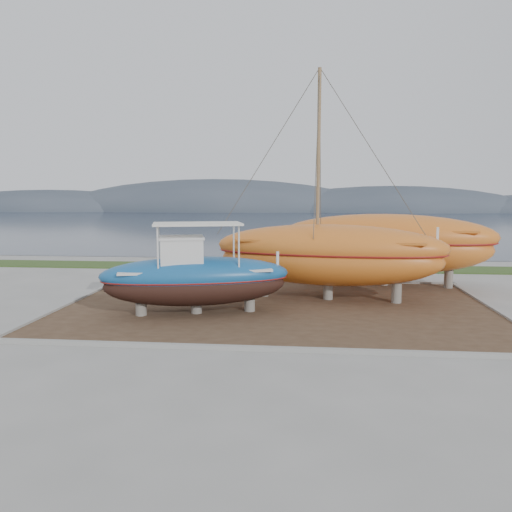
# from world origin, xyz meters

# --- Properties ---
(ground) EXTENTS (140.00, 140.00, 0.00)m
(ground) POSITION_xyz_m (0.00, 0.00, 0.00)
(ground) COLOR gray
(ground) RESTS_ON ground
(dirt_patch) EXTENTS (18.00, 12.00, 0.06)m
(dirt_patch) POSITION_xyz_m (0.00, 4.00, 0.03)
(dirt_patch) COLOR #422D1E
(dirt_patch) RESTS_ON ground
(curb_frame) EXTENTS (18.60, 12.60, 0.15)m
(curb_frame) POSITION_xyz_m (0.00, 4.00, 0.07)
(curb_frame) COLOR gray
(curb_frame) RESTS_ON ground
(grass_strip) EXTENTS (44.00, 3.00, 0.08)m
(grass_strip) POSITION_xyz_m (0.00, 15.50, 0.04)
(grass_strip) COLOR #284219
(grass_strip) RESTS_ON ground
(sea) EXTENTS (260.00, 100.00, 0.04)m
(sea) POSITION_xyz_m (0.00, 70.00, 0.00)
(sea) COLOR #1B2537
(sea) RESTS_ON ground
(mountain_ridge) EXTENTS (200.00, 36.00, 20.00)m
(mountain_ridge) POSITION_xyz_m (0.00, 125.00, 0.00)
(mountain_ridge) COLOR #333D49
(mountain_ridge) RESTS_ON ground
(blue_caique) EXTENTS (7.94, 4.27, 3.66)m
(blue_caique) POSITION_xyz_m (-3.17, 2.36, 1.89)
(blue_caique) COLOR #175490
(blue_caique) RESTS_ON dirt_patch
(white_dinghy) EXTENTS (4.21, 1.95, 1.22)m
(white_dinghy) POSITION_xyz_m (-5.41, 6.37, 0.67)
(white_dinghy) COLOR silver
(white_dinghy) RESTS_ON dirt_patch
(orange_sailboat) EXTENTS (10.83, 4.58, 10.29)m
(orange_sailboat) POSITION_xyz_m (2.27, 5.59, 5.20)
(orange_sailboat) COLOR #C7651E
(orange_sailboat) RESTS_ON dirt_patch
(orange_bare_hull) EXTENTS (11.54, 5.00, 3.66)m
(orange_bare_hull) POSITION_xyz_m (5.38, 9.49, 1.89)
(orange_bare_hull) COLOR #C7651E
(orange_bare_hull) RESTS_ON dirt_patch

